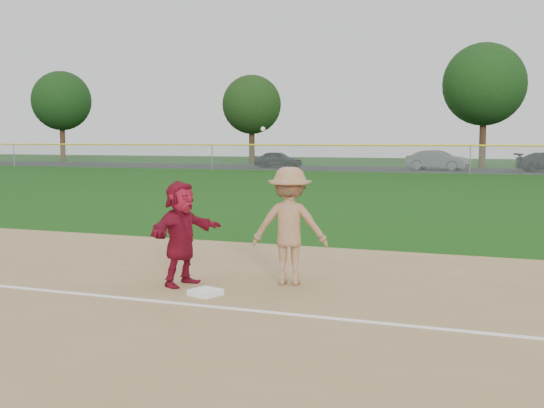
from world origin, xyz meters
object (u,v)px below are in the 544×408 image
(first_base, at_px, (205,292))
(base_runner, at_px, (181,233))
(car_left, at_px, (278,159))
(car_mid, at_px, (438,160))

(first_base, height_order, base_runner, base_runner)
(car_left, xyz_separation_m, car_mid, (13.44, 0.04, 0.08))
(base_runner, relative_size, car_mid, 0.36)
(base_runner, height_order, car_mid, base_runner)
(car_left, bearing_deg, base_runner, -162.72)
(first_base, bearing_deg, car_left, 109.22)
(car_left, bearing_deg, car_mid, -91.16)
(first_base, xyz_separation_m, base_runner, (-0.70, 0.53, 0.82))
(base_runner, bearing_deg, first_base, -113.29)
(first_base, height_order, car_left, car_left)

